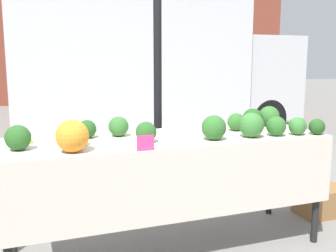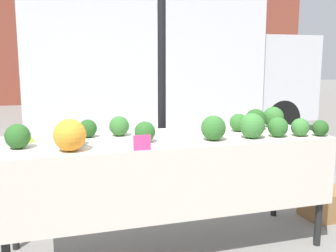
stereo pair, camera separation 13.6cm
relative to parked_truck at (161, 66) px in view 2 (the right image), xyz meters
name	(u,v)px [view 2 (the right image)]	position (x,y,z in m)	size (l,w,h in m)	color
ground_plane	(168,247)	(-1.15, -4.21, -1.26)	(40.00, 40.00, 0.00)	gray
building_facade	(71,16)	(-1.15, 6.09, 1.44)	(16.00, 0.60, 5.40)	brown
tent_pole	(162,80)	(-1.00, -3.53, -0.07)	(0.07, 0.07, 2.37)	black
parked_truck	(161,66)	(0.00, 0.00, 0.00)	(4.93, 2.16, 2.34)	silver
market_table	(171,154)	(-1.15, -4.27, -0.54)	(2.26, 0.71, 0.82)	beige
orange_cauliflower	(70,135)	(-1.83, -4.45, -0.33)	(0.19, 0.19, 0.19)	orange
romanesco_head	(23,133)	(-2.11, -4.08, -0.37)	(0.15, 0.15, 0.12)	#93B238
broccoli_head_0	(239,123)	(-0.57, -4.15, -0.36)	(0.13, 0.13, 0.13)	#2D6628
broccoli_head_1	(252,126)	(-0.60, -4.41, -0.34)	(0.17, 0.17, 0.17)	#387533
broccoli_head_2	(74,135)	(-1.80, -4.29, -0.36)	(0.13, 0.13, 0.13)	#23511E
broccoli_head_3	(213,128)	(-0.89, -4.40, -0.35)	(0.17, 0.17, 0.17)	#2D6628
broccoli_head_4	(278,127)	(-0.41, -4.43, -0.36)	(0.14, 0.14, 0.14)	#2D6628
broccoli_head_5	(256,119)	(-0.41, -4.12, -0.35)	(0.16, 0.16, 0.16)	#23511E
broccoli_head_6	(18,136)	(-2.13, -4.29, -0.35)	(0.15, 0.15, 0.15)	#285B23
broccoli_head_7	(119,126)	(-1.47, -4.06, -0.36)	(0.14, 0.14, 0.14)	#336B2D
broccoli_head_8	(273,117)	(-0.22, -4.06, -0.35)	(0.17, 0.17, 0.17)	#336B2D
broccoli_head_9	(145,132)	(-1.35, -4.33, -0.36)	(0.14, 0.14, 0.14)	#285B23
broccoli_head_10	(320,128)	(-0.10, -4.49, -0.37)	(0.12, 0.12, 0.12)	#23511E
broccoli_head_11	(88,128)	(-1.69, -4.05, -0.37)	(0.13, 0.13, 0.13)	#23511E
broccoli_head_12	(300,127)	(-0.24, -4.45, -0.37)	(0.13, 0.13, 0.13)	#387533
price_sign	(142,143)	(-1.42, -4.55, -0.38)	(0.11, 0.01, 0.09)	#E53D84
produce_crate	(328,204)	(0.35, -4.09, -1.14)	(0.43, 0.30, 0.24)	olive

